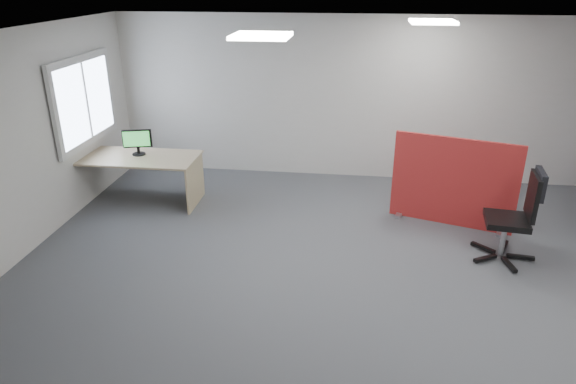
# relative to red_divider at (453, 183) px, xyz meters

# --- Properties ---
(floor) EXTENTS (9.00, 9.00, 0.00)m
(floor) POSITION_rel_red_divider_xyz_m (-0.91, -1.77, -0.62)
(floor) COLOR #4D4F54
(floor) RESTS_ON ground
(ceiling) EXTENTS (9.00, 7.00, 0.02)m
(ceiling) POSITION_rel_red_divider_xyz_m (-0.91, -1.77, 2.08)
(ceiling) COLOR white
(ceiling) RESTS_ON wall_back
(wall_back) EXTENTS (9.00, 0.02, 2.70)m
(wall_back) POSITION_rel_red_divider_xyz_m (-0.91, 1.73, 0.73)
(wall_back) COLOR silver
(wall_back) RESTS_ON floor
(window) EXTENTS (0.06, 1.70, 1.30)m
(window) POSITION_rel_red_divider_xyz_m (-5.34, 0.23, 0.93)
(window) COLOR white
(window) RESTS_ON wall_left
(ceiling_lights) EXTENTS (4.10, 4.10, 0.04)m
(ceiling_lights) POSITION_rel_red_divider_xyz_m (-0.58, -1.11, 2.05)
(ceiling_lights) COLOR white
(ceiling_lights) RESTS_ON ceiling
(red_divider) EXTENTS (1.62, 0.55, 1.26)m
(red_divider) POSITION_rel_red_divider_xyz_m (0.00, 0.00, 0.00)
(red_divider) COLOR maroon
(red_divider) RESTS_ON floor
(second_desk) EXTENTS (1.75, 0.88, 0.73)m
(second_desk) POSITION_rel_red_divider_xyz_m (-4.59, 0.23, -0.06)
(second_desk) COLOR tan
(second_desk) RESTS_ON floor
(monitor_second) EXTENTS (0.42, 0.20, 0.39)m
(monitor_second) POSITION_rel_red_divider_xyz_m (-4.63, 0.28, 0.33)
(monitor_second) COLOR black
(monitor_second) RESTS_ON second_desk
(office_chair) EXTENTS (0.76, 0.77, 1.16)m
(office_chair) POSITION_rel_red_divider_xyz_m (0.62, -0.91, 0.04)
(office_chair) COLOR black
(office_chair) RESTS_ON floor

